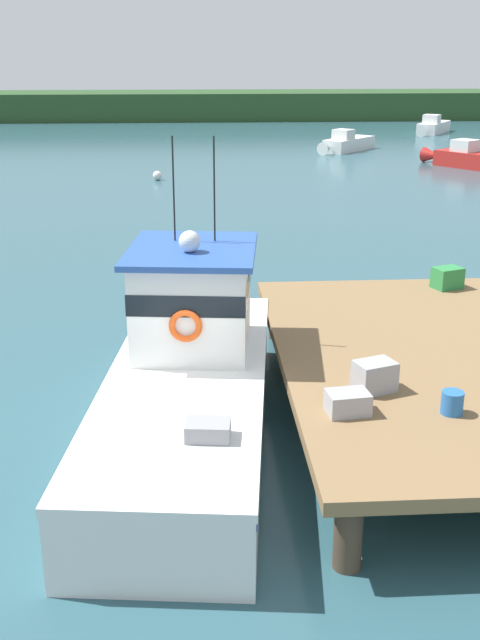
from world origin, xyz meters
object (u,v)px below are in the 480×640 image
object	(u,v)px
crate_single_far	(375,376)
moored_boat_near_channel	(346,143)
moored_boat_off_the_point	(470,158)
crate_single_by_cleat	(447,278)
mooring_buoy_inshore	(157,176)
moored_boat_outer_mooring	(432,127)
main_fishing_boat	(190,371)
bait_bucket	(452,403)
crate_stack_mid_dock	(348,403)

from	to	relation	value
crate_single_far	moored_boat_near_channel	size ratio (longest dim) A/B	0.13
moored_boat_off_the_point	crate_single_far	bearing A→B (deg)	-111.87
crate_single_by_cleat	moored_boat_near_channel	distance (m)	33.77
mooring_buoy_inshore	moored_boat_outer_mooring	bearing A→B (deg)	46.22
main_fishing_boat	moored_boat_outer_mooring	bearing A→B (deg)	68.64
main_fishing_boat	moored_boat_off_the_point	xyz separation A→B (m)	(15.31, 29.71, -0.50)
moored_boat_near_channel	moored_boat_off_the_point	size ratio (longest dim) A/B	0.90
main_fishing_boat	mooring_buoy_inshore	xyz separation A→B (m)	(-1.58, 26.54, -0.78)
main_fishing_boat	crate_single_by_cleat	world-z (taller)	main_fishing_boat
main_fishing_boat	moored_boat_near_channel	xyz separation A→B (m)	(9.93, 37.33, -0.53)
bait_bucket	moored_boat_near_channel	distance (m)	40.06
crate_single_far	bait_bucket	xyz separation A→B (m)	(0.94, -0.86, -0.07)
bait_bucket	moored_boat_outer_mooring	size ratio (longest dim) A/B	0.06
crate_stack_mid_dock	main_fishing_boat	bearing A→B (deg)	136.67
crate_single_far	moored_boat_off_the_point	world-z (taller)	crate_single_far
crate_single_by_cleat	moored_boat_near_channel	size ratio (longest dim) A/B	0.13
crate_stack_mid_dock	moored_boat_near_channel	size ratio (longest dim) A/B	0.13
crate_single_by_cleat	moored_boat_off_the_point	distance (m)	27.63
main_fishing_boat	crate_single_far	world-z (taller)	main_fishing_boat
main_fishing_boat	bait_bucket	distance (m)	4.40
main_fishing_boat	bait_bucket	xyz separation A→B (m)	(3.76, -2.24, 0.36)
crate_single_far	moored_boat_off_the_point	size ratio (longest dim) A/B	0.11
crate_single_far	moored_boat_near_channel	world-z (taller)	crate_single_far
main_fishing_boat	moored_boat_near_channel	size ratio (longest dim) A/B	2.07
main_fishing_boat	crate_single_far	xyz separation A→B (m)	(2.83, -1.39, 0.43)
crate_single_by_cleat	mooring_buoy_inshore	size ratio (longest dim) A/B	1.33
moored_boat_outer_mooring	mooring_buoy_inshore	size ratio (longest dim) A/B	11.77
crate_stack_mid_dock	bait_bucket	xyz separation A→B (m)	(1.50, -0.10, 0.01)
main_fishing_boat	crate_single_by_cleat	size ratio (longest dim) A/B	16.57
moored_boat_near_channel	moored_boat_off_the_point	bearing A→B (deg)	-54.79
main_fishing_boat	moored_boat_off_the_point	size ratio (longest dim) A/B	1.86
main_fishing_boat	mooring_buoy_inshore	bearing A→B (deg)	93.41
moored_boat_off_the_point	main_fishing_boat	bearing A→B (deg)	-117.26
main_fishing_boat	crate_single_by_cleat	bearing A→B (deg)	34.27
main_fishing_boat	bait_bucket	bearing A→B (deg)	-30.78
moored_boat_outer_mooring	crate_stack_mid_dock	bearing A→B (deg)	-108.20
crate_single_far	mooring_buoy_inshore	size ratio (longest dim) A/B	1.33
crate_stack_mid_dock	moored_boat_off_the_point	world-z (taller)	crate_stack_mid_dock
crate_single_by_cleat	mooring_buoy_inshore	bearing A→B (deg)	107.67
crate_single_by_cleat	moored_boat_outer_mooring	bearing A→B (deg)	73.48
main_fishing_boat	crate_stack_mid_dock	size ratio (longest dim) A/B	16.57
crate_stack_mid_dock	crate_single_far	world-z (taller)	crate_single_far
main_fishing_boat	moored_boat_outer_mooring	size ratio (longest dim) A/B	1.87
crate_single_by_cleat	crate_stack_mid_dock	size ratio (longest dim) A/B	1.00
crate_stack_mid_dock	moored_boat_near_channel	world-z (taller)	crate_stack_mid_dock
main_fishing_boat	moored_boat_outer_mooring	distance (m)	51.16
moored_boat_outer_mooring	main_fishing_boat	bearing A→B (deg)	-111.36
bait_bucket	crate_single_far	bearing A→B (deg)	137.58
bait_bucket	moored_boat_off_the_point	bearing A→B (deg)	70.14
crate_stack_mid_dock	mooring_buoy_inshore	xyz separation A→B (m)	(-3.85, 28.68, -1.14)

